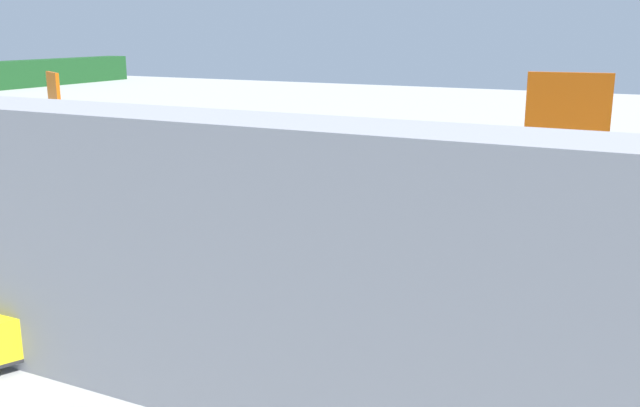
{
  "coord_description": "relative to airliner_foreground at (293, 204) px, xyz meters",
  "views": [
    {
      "loc": [
        -52.98,
        -2.59,
        14.17
      ],
      "look_at": [
        -13.98,
        16.83,
        3.48
      ],
      "focal_mm": 40.12,
      "sensor_mm": 36.0,
      "label": 1
    }
  ],
  "objects": [
    {
      "name": "cargo_container_mid",
      "position": [
        -12.41,
        10.92,
        -2.53
      ],
      "size": [
        2.28,
        2.28,
        1.84
      ],
      "color": "#333338",
      "rests_on": "ground"
    },
    {
      "name": "apron_guide_line",
      "position": [
        -1.73,
        -4.44,
        -3.39
      ],
      "size": [
        0.3,
        60.0,
        0.01
      ],
      "primitive_type": "cube",
      "color": "yellow",
      "rests_on": "ground"
    },
    {
      "name": "service_truck_baggage",
      "position": [
        -18.67,
        4.35,
        -2.2
      ],
      "size": [
        4.38,
        6.22,
        2.55
      ],
      "color": "yellow",
      "rests_on": "ground"
    },
    {
      "name": "cargo_container_near",
      "position": [
        4.88,
        -15.88,
        -2.53
      ],
      "size": [
        2.0,
        2.0,
        1.84
      ],
      "color": "#333338",
      "rests_on": "ground"
    },
    {
      "name": "airliner_foreground",
      "position": [
        0.0,
        0.0,
        0.0
      ],
      "size": [
        34.52,
        41.69,
        11.9
      ],
      "color": "white",
      "rests_on": "ground"
    },
    {
      "name": "crew_marshaller",
      "position": [
        -5.88,
        4.59,
        -2.35
      ],
      "size": [
        0.52,
        0.46,
        1.76
      ],
      "color": "#191E33",
      "rests_on": "ground"
    },
    {
      "name": "service_truck_catering",
      "position": [
        15.84,
        -15.67,
        -1.81
      ],
      "size": [
        3.8,
        5.93,
        2.89
      ],
      "color": "yellow",
      "rests_on": "ground"
    },
    {
      "name": "airliner_mid_apron",
      "position": [
        16.8,
        41.96,
        -0.45
      ],
      "size": [
        27.51,
        32.4,
        10.31
      ],
      "color": "silver",
      "rests_on": "ground"
    },
    {
      "name": "terminal_building",
      "position": [
        -17.16,
        -19.74,
        2.17
      ],
      "size": [
        4.0,
        62.68,
        11.13
      ],
      "primitive_type": "cube",
      "color": "#99999E",
      "rests_on": "ground"
    },
    {
      "name": "service_truck_fuel",
      "position": [
        -10.23,
        -17.57,
        -1.78
      ],
      "size": [
        2.51,
        5.7,
        2.95
      ],
      "color": "white",
      "rests_on": "ground"
    },
    {
      "name": "cargo_container_far",
      "position": [
        -10.23,
        -2.6,
        -2.42
      ],
      "size": [
        2.45,
        2.45,
        2.06
      ],
      "color": "#333338",
      "rests_on": "ground"
    },
    {
      "name": "crew_loader_right",
      "position": [
        -5.33,
        -5.78,
        -2.41
      ],
      "size": [
        0.25,
        0.63,
        1.66
      ],
      "color": "#191E33",
      "rests_on": "ground"
    },
    {
      "name": "crew_loader_left",
      "position": [
        1.05,
        -14.41,
        -2.34
      ],
      "size": [
        0.36,
        0.6,
        1.77
      ],
      "color": "#191E33",
      "rests_on": "ground"
    },
    {
      "name": "ground",
      "position": [
        14.58,
        29.57,
        -3.49
      ],
      "size": [
        240.0,
        320.0,
        0.2
      ],
      "primitive_type": "cube",
      "color": "#A8A8A3"
    }
  ]
}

